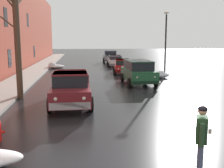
% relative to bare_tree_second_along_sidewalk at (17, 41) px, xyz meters
% --- Properties ---
extents(left_sidewalk_slab, '(2.52, 80.00, 0.15)m').
position_rel_bare_tree_second_along_sidewalk_xyz_m(left_sidewalk_slab, '(-1.34, 8.59, -3.18)').
color(left_sidewalk_slab, gray).
rests_on(left_sidewalk_slab, ground).
extents(brick_townhouse_facade, '(0.63, 80.00, 10.91)m').
position_rel_bare_tree_second_along_sidewalk_xyz_m(brick_townhouse_facade, '(-3.10, 8.59, 2.20)').
color(brick_townhouse_facade, brown).
rests_on(brick_townhouse_facade, ground).
extents(snow_bank_along_left_kerb, '(2.20, 1.01, 0.68)m').
position_rel_bare_tree_second_along_sidewalk_xyz_m(snow_bank_along_left_kerb, '(10.29, 7.20, -2.96)').
color(snow_bank_along_left_kerb, white).
rests_on(snow_bank_along_left_kerb, ground).
extents(snow_bank_mid_block_left, '(1.99, 1.19, 0.76)m').
position_rel_bare_tree_second_along_sidewalk_xyz_m(snow_bank_mid_block_left, '(0.46, 16.81, -2.96)').
color(snow_bank_mid_block_left, white).
rests_on(snow_bank_mid_block_left, ground).
extents(snow_bank_near_corner_right, '(3.16, 0.94, 0.57)m').
position_rel_bare_tree_second_along_sidewalk_xyz_m(snow_bank_near_corner_right, '(10.43, 19.42, -3.02)').
color(snow_bank_near_corner_right, white).
rests_on(snow_bank_near_corner_right, ground).
extents(bare_tree_second_along_sidewalk, '(1.47, 2.88, 6.36)m').
position_rel_bare_tree_second_along_sidewalk_xyz_m(bare_tree_second_along_sidewalk, '(0.00, 0.00, 0.00)').
color(bare_tree_second_along_sidewalk, '#4C3D2D').
rests_on(bare_tree_second_along_sidewalk, ground).
extents(pickup_truck_maroon_approaching_near_lane, '(2.15, 5.37, 1.76)m').
position_rel_bare_tree_second_along_sidewalk_xyz_m(pickup_truck_maroon_approaching_near_lane, '(2.98, -1.93, -2.37)').
color(pickup_truck_maroon_approaching_near_lane, maroon).
rests_on(pickup_truck_maroon_approaching_near_lane, ground).
extents(suv_green_parked_kerbside_close, '(2.21, 4.52, 1.82)m').
position_rel_bare_tree_second_along_sidewalk_xyz_m(suv_green_parked_kerbside_close, '(7.83, 4.17, -2.26)').
color(suv_green_parked_kerbside_close, '#1E5633').
rests_on(suv_green_parked_kerbside_close, ground).
extents(sedan_red_parked_kerbside_mid, '(2.10, 4.27, 1.42)m').
position_rel_bare_tree_second_along_sidewalk_xyz_m(sedan_red_parked_kerbside_mid, '(7.73, 11.06, -2.50)').
color(sedan_red_parked_kerbside_mid, red).
rests_on(sedan_red_parked_kerbside_mid, ground).
extents(sedan_white_parked_far_down_block, '(2.08, 4.11, 1.42)m').
position_rel_bare_tree_second_along_sidewalk_xyz_m(sedan_white_parked_far_down_block, '(7.94, 18.29, -2.50)').
color(sedan_white_parked_far_down_block, silver).
rests_on(sedan_white_parked_far_down_block, ground).
extents(suv_grey_queued_behind_truck, '(2.28, 4.61, 1.82)m').
position_rel_bare_tree_second_along_sidewalk_xyz_m(suv_grey_queued_behind_truck, '(7.99, 24.51, -2.26)').
color(suv_grey_queued_behind_truck, slate).
rests_on(suv_grey_queued_behind_truck, ground).
extents(pedestrian_with_coffee, '(0.40, 0.62, 1.76)m').
position_rel_bare_tree_second_along_sidewalk_xyz_m(pedestrian_with_coffee, '(6.34, -9.77, -2.21)').
color(pedestrian_with_coffee, slate).
rests_on(pedestrian_with_coffee, ground).
extents(street_lamp_post, '(0.44, 0.24, 5.74)m').
position_rel_bare_tree_second_along_sidewalk_xyz_m(street_lamp_post, '(10.93, 7.35, -0.02)').
color(street_lamp_post, '#28282D').
rests_on(street_lamp_post, ground).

